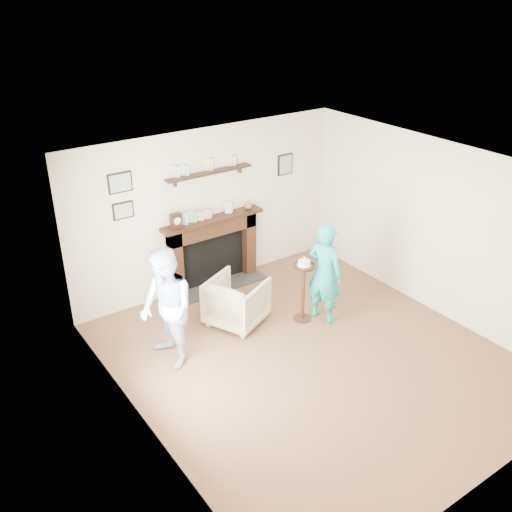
# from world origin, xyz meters

# --- Properties ---
(ground) EXTENTS (5.00, 5.00, 0.00)m
(ground) POSITION_xyz_m (0.00, 0.00, 0.00)
(ground) COLOR brown
(ground) RESTS_ON ground
(room_shell) EXTENTS (4.54, 5.02, 2.52)m
(room_shell) POSITION_xyz_m (-0.00, 0.70, 1.62)
(room_shell) COLOR beige
(room_shell) RESTS_ON ground
(armchair) EXTENTS (0.99, 0.98, 0.68)m
(armchair) POSITION_xyz_m (-0.31, 1.27, 0.00)
(armchair) COLOR tan
(armchair) RESTS_ON ground
(man) EXTENTS (0.60, 0.77, 1.57)m
(man) POSITION_xyz_m (-1.51, 0.98, 0.00)
(man) COLOR silver
(man) RESTS_ON ground
(woman) EXTENTS (0.49, 0.61, 1.48)m
(woman) POSITION_xyz_m (0.75, 0.64, 0.00)
(woman) COLOR #1FA1B4
(woman) RESTS_ON ground
(pedestal_table) EXTENTS (0.31, 0.31, 1.00)m
(pedestal_table) POSITION_xyz_m (0.50, 0.79, 0.62)
(pedestal_table) COLOR black
(pedestal_table) RESTS_ON ground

